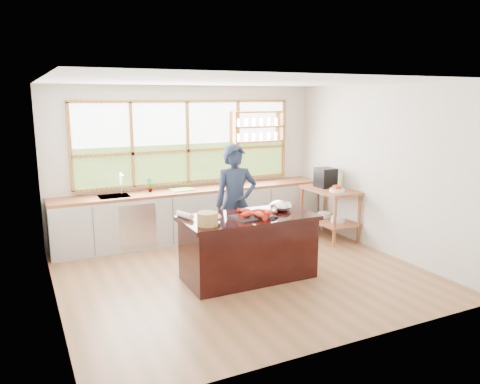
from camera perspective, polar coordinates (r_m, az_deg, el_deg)
ground_plane at (r=6.86m, az=0.26°, el=-9.85°), size 5.00×5.00×0.00m
room_shell at (r=6.90m, az=-1.43°, el=5.29°), size 5.02×4.52×2.71m
back_counter at (r=8.42m, az=-5.69°, el=-2.60°), size 4.90×0.63×0.90m
right_shelf_unit at (r=8.52m, az=10.91°, el=-1.56°), size 0.62×1.10×0.90m
island at (r=6.54m, az=1.05°, el=-6.71°), size 1.85×0.90×0.90m
cook at (r=7.11m, az=-0.54°, el=-1.45°), size 0.72×0.53×1.81m
potted_plant at (r=8.13m, az=-10.95°, el=0.87°), size 0.14×0.10×0.25m
cutting_board at (r=8.26m, az=-7.07°, el=0.30°), size 0.41×0.32×0.01m
espresso_machine at (r=8.55m, az=10.38°, el=1.73°), size 0.31×0.33×0.35m
wine_bottle at (r=8.31m, az=12.12°, el=1.18°), size 0.08×0.08×0.29m
fruit_bowl at (r=8.23m, az=11.75°, el=0.35°), size 0.26×0.26×0.11m
slate_board at (r=6.35m, az=1.63°, el=-2.99°), size 0.58×0.44×0.02m
lobster_pile at (r=6.32m, az=1.94°, el=-2.60°), size 0.52×0.48×0.08m
mixing_bowl_left at (r=6.09m, az=-3.75°, el=-3.08°), size 0.32×0.32×0.15m
mixing_bowl_right at (r=6.72m, az=5.01°, el=-1.70°), size 0.32×0.32×0.16m
wine_glass at (r=6.17m, az=4.06°, el=-1.99°), size 0.08×0.08×0.22m
wicker_basket at (r=5.93m, az=-3.99°, el=-3.31°), size 0.26×0.26×0.17m
parchment_roll at (r=6.34m, az=-6.75°, el=-2.81°), size 0.17×0.31×0.08m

